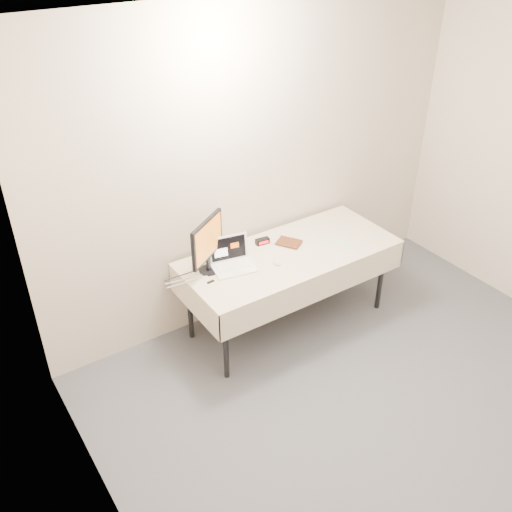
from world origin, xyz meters
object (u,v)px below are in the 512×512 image
monitor (207,242)px  book (286,238)px  table (290,258)px  laptop (232,260)px

monitor → book: bearing=-36.7°
table → book: size_ratio=9.25×
book → monitor: bearing=143.6°
laptop → monitor: (-0.19, 0.04, 0.21)m
monitor → book: size_ratio=2.28×
table → laptop: size_ratio=4.93×
monitor → book: (0.72, -0.05, -0.17)m
laptop → monitor: size_ratio=0.82×
table → monitor: bearing=169.5°
table → book: 0.18m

